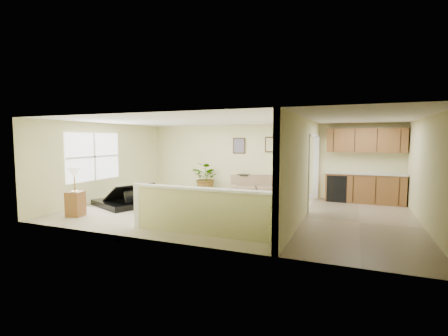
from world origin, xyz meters
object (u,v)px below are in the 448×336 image
at_px(palm_plant, 207,178).
at_px(lamp_stand, 75,196).
at_px(piano_bench, 173,201).
at_px(small_plant, 300,194).
at_px(loveseat, 256,186).
at_px(piano, 126,184).
at_px(accent_table, 244,182).

bearing_deg(palm_plant, lamp_stand, -109.29).
bearing_deg(piano_bench, palm_plant, 97.68).
distance_m(piano_bench, small_plant, 4.20).
bearing_deg(piano_bench, loveseat, 62.97).
relative_size(piano, piano_bench, 2.74).
bearing_deg(lamp_stand, piano, 81.72).
bearing_deg(small_plant, piano, -150.65).
xyz_separation_m(piano, piano_bench, (1.77, -0.22, -0.36)).
distance_m(loveseat, lamp_stand, 5.69).
bearing_deg(loveseat, piano_bench, -139.73).
height_order(palm_plant, lamp_stand, lamp_stand).
xyz_separation_m(loveseat, small_plant, (1.51, -0.05, -0.15)).
xyz_separation_m(piano, accent_table, (2.76, 2.97, -0.17)).
bearing_deg(piano, small_plant, 52.93).
height_order(piano, loveseat, piano).
distance_m(piano, small_plant, 5.52).
xyz_separation_m(piano_bench, small_plant, (3.03, 2.92, -0.07)).
bearing_deg(small_plant, accent_table, 172.23).
relative_size(piano_bench, palm_plant, 0.67).
height_order(piano, piano_bench, piano).
distance_m(piano_bench, palm_plant, 3.12).
bearing_deg(piano, loveseat, 63.54).
bearing_deg(palm_plant, loveseat, -3.19).
height_order(loveseat, small_plant, loveseat).
bearing_deg(piano_bench, piano, 172.86).
height_order(small_plant, lamp_stand, lamp_stand).
relative_size(loveseat, small_plant, 4.05).
distance_m(piano_bench, lamp_stand, 2.52).
relative_size(small_plant, lamp_stand, 0.39).
relative_size(piano, accent_table, 3.13).
relative_size(accent_table, lamp_stand, 0.58).
bearing_deg(piano_bench, lamp_stand, -143.45).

